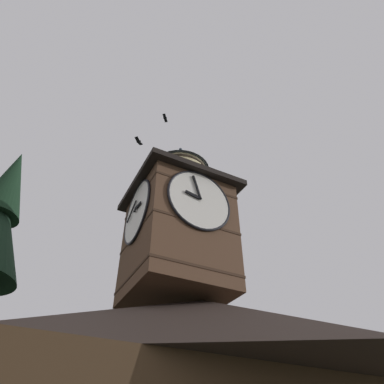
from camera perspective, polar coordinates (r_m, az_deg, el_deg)
The scene contains 5 objects.
clock_tower at distance 14.78m, azimuth -2.25°, elevation -4.92°, with size 4.32×4.32×7.81m.
pine_tree_behind at distance 17.63m, azimuth -2.05°, elevation -24.92°, with size 5.47×5.47×14.07m.
moon at distance 56.18m, azimuth -2.37°, elevation -26.90°, with size 1.70×1.70×1.70m.
flying_bird_high at distance 22.64m, azimuth -4.40°, elevation 11.90°, with size 0.55×0.64×0.14m.
flying_bird_low at distance 17.82m, azimuth -8.65°, elevation 8.13°, with size 0.55×0.51×0.13m.
Camera 1 is at (7.95, 8.87, 1.86)m, focal length 32.83 mm.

